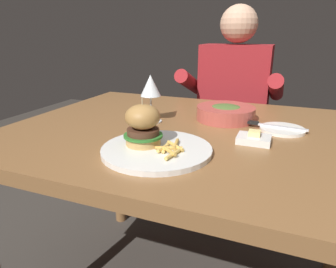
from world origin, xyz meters
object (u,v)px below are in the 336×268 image
butter_dish (254,139)px  soup_bowl (226,113)px  wine_glass (151,88)px  bread_plate (282,129)px  diner_person (231,122)px  main_plate (157,150)px  table_knife (266,125)px  burger_sandwich (143,125)px

butter_dish → soup_bowl: size_ratio=0.45×
wine_glass → bread_plate: (0.43, 0.06, -0.12)m
diner_person → soup_bowl: bearing=-82.7°
main_plate → soup_bowl: size_ratio=1.40×
table_knife → diner_person: (-0.22, 0.64, -0.19)m
main_plate → butter_dish: bearing=36.7°
burger_sandwich → wine_glass: wine_glass is taller
table_knife → diner_person: bearing=109.0°
butter_dish → diner_person: diner_person is taller
burger_sandwich → bread_plate: bearing=41.6°
main_plate → wine_glass: bearing=117.7°
diner_person → table_knife: bearing=-71.0°
table_knife → diner_person: diner_person is taller
bread_plate → main_plate: bearing=-133.8°
wine_glass → table_knife: size_ratio=0.77×
diner_person → main_plate: bearing=-91.8°
burger_sandwich → soup_bowl: burger_sandwich is taller
wine_glass → bread_plate: size_ratio=1.17×
butter_dish → burger_sandwich: bearing=-149.2°
wine_glass → diner_person: bearing=77.0°
main_plate → diner_person: bearing=88.2°
soup_bowl → diner_person: diner_person is taller
burger_sandwich → butter_dish: bearing=30.8°
butter_dish → wine_glass: bearing=167.1°
butter_dish → diner_person: (-0.20, 0.79, -0.19)m
soup_bowl → burger_sandwich: bearing=-111.9°
main_plate → bread_plate: bearing=46.2°
main_plate → bread_plate: main_plate is taller
burger_sandwich → diner_person: (0.07, 0.95, -0.25)m
main_plate → wine_glass: size_ratio=1.76×
main_plate → wine_glass: (-0.13, 0.25, 0.11)m
burger_sandwich → diner_person: diner_person is taller
butter_dish → table_knife: bearing=81.2°
wine_glass → soup_bowl: wine_glass is taller
burger_sandwich → butter_dish: 0.32m
wine_glass → table_knife: wine_glass is taller
soup_bowl → table_knife: bearing=-21.3°
main_plate → butter_dish: butter_dish is taller
table_knife → soup_bowl: soup_bowl is taller
butter_dish → soup_bowl: 0.24m
main_plate → burger_sandwich: 0.08m
table_knife → bread_plate: bearing=-5.5°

